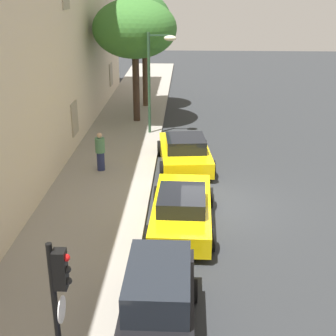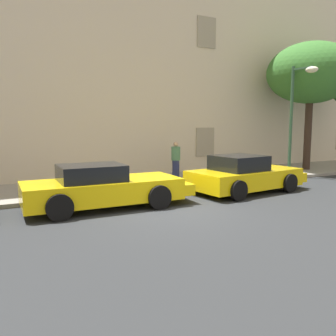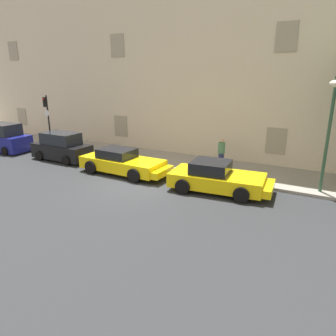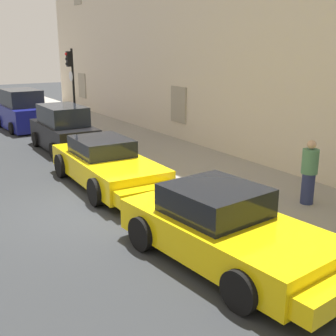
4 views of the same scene
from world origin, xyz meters
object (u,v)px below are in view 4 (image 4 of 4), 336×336
at_px(traffic_light, 71,76).
at_px(hatchback_distant, 22,112).
at_px(sportscar_yellow_flank, 231,232).
at_px(hatchback_parked, 64,130).
at_px(sportscar_red_lead, 109,166).
at_px(pedestrian_admiring, 309,172).

bearing_deg(traffic_light, hatchback_distant, -150.19).
xyz_separation_m(sportscar_yellow_flank, hatchback_parked, (-10.71, 0.48, 0.17)).
distance_m(sportscar_yellow_flank, hatchback_parked, 10.72).
bearing_deg(traffic_light, hatchback_parked, -27.81).
xyz_separation_m(sportscar_red_lead, traffic_light, (-7.89, 1.85, 2.07)).
height_order(sportscar_yellow_flank, traffic_light, traffic_light).
bearing_deg(pedestrian_admiring, hatchback_distant, -167.99).
height_order(sportscar_yellow_flank, pedestrian_admiring, pedestrian_admiring).
distance_m(traffic_light, pedestrian_admiring, 12.41).
distance_m(sportscar_red_lead, sportscar_yellow_flank, 5.46).
xyz_separation_m(sportscar_red_lead, sportscar_yellow_flank, (5.46, -0.02, 0.00)).
relative_size(sportscar_yellow_flank, pedestrian_admiring, 2.97).
height_order(sportscar_red_lead, hatchback_distant, hatchback_distant).
xyz_separation_m(sportscar_yellow_flank, pedestrian_admiring, (-1.16, 3.46, 0.34)).
xyz_separation_m(hatchback_distant, pedestrian_admiring, (15.00, 3.19, 0.10)).
distance_m(hatchback_distant, traffic_light, 3.72).
bearing_deg(hatchback_distant, sportscar_yellow_flank, -0.94).
distance_m(hatchback_parked, pedestrian_admiring, 10.00).
xyz_separation_m(sportscar_red_lead, hatchback_distant, (-10.70, 0.24, 0.24)).
xyz_separation_m(traffic_light, pedestrian_admiring, (12.19, 1.58, -1.72)).
distance_m(sportscar_yellow_flank, hatchback_distant, 16.16).
relative_size(sportscar_red_lead, pedestrian_admiring, 3.17).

